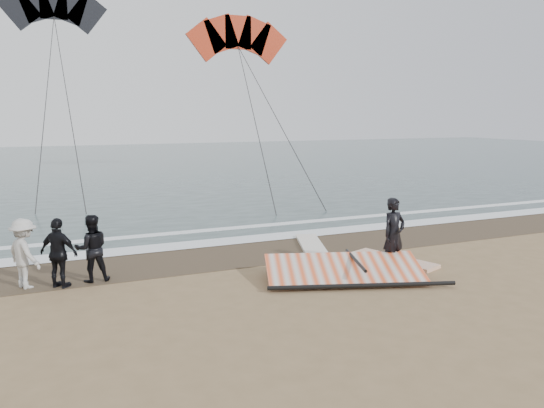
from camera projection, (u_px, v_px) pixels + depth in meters
The scene contains 12 objects.
ground at pixel (324, 306), 10.65m from camera, with size 120.00×120.00×0.00m, color #8C704C.
sea at pixel (118, 164), 40.61m from camera, with size 120.00×54.00×0.02m, color #233838.
wet_sand at pixel (247, 252), 14.74m from camera, with size 120.00×2.80×0.01m, color #4C3D2B.
foam_near at pixel (231, 241), 16.00m from camera, with size 120.00×0.90×0.01m, color white.
foam_far at pixel (214, 230), 17.55m from camera, with size 120.00×0.45×0.01m, color white.
man_main at pixel (394, 234), 12.98m from camera, with size 0.66×0.43×1.80m, color black.
board_white at pixel (394, 260), 13.85m from camera, with size 0.65×2.31×0.09m, color silver.
board_cream at pixel (311, 245), 15.43m from camera, with size 0.63×2.36×0.10m, color white.
trio_cluster at pixel (55, 252), 11.78m from camera, with size 2.30×1.32×1.57m.
sail_rig at pixel (339, 271), 12.36m from camera, with size 4.00×2.73×0.49m.
kite_red at pixel (238, 42), 32.41m from camera, with size 7.25×7.06×16.32m.
kite_dark at pixel (54, 12), 32.07m from camera, with size 6.87×7.66×17.90m.
Camera 1 is at (-4.92, -8.95, 3.81)m, focal length 35.00 mm.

